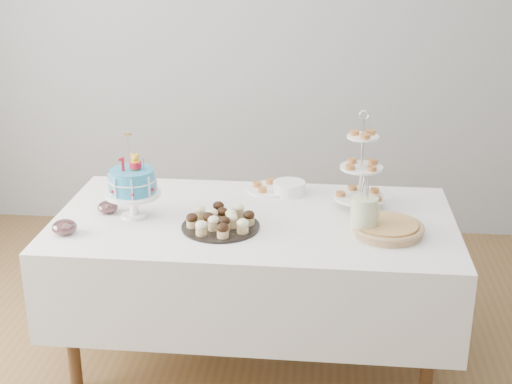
# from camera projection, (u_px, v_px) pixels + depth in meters

# --- Properties ---
(walls) EXTENTS (5.04, 4.04, 2.70)m
(walls) POSITION_uv_depth(u_px,v_px,m) (246.00, 116.00, 2.95)
(walls) COLOR #929496
(walls) RESTS_ON floor
(table) EXTENTS (1.92, 1.02, 0.77)m
(table) POSITION_uv_depth(u_px,v_px,m) (254.00, 260.00, 3.51)
(table) COLOR silver
(table) RESTS_ON floor
(birthday_cake) EXTENTS (0.27, 0.27, 0.41)m
(birthday_cake) POSITION_uv_depth(u_px,v_px,m) (133.00, 195.00, 3.40)
(birthday_cake) COLOR white
(birthday_cake) RESTS_ON table
(cupcake_tray) EXTENTS (0.37, 0.37, 0.08)m
(cupcake_tray) POSITION_uv_depth(u_px,v_px,m) (221.00, 220.00, 3.30)
(cupcake_tray) COLOR black
(cupcake_tray) RESTS_ON table
(pie) EXTENTS (0.33, 0.33, 0.05)m
(pie) POSITION_uv_depth(u_px,v_px,m) (387.00, 228.00, 3.24)
(pie) COLOR tan
(pie) RESTS_ON table
(tiered_stand) EXTENTS (0.26, 0.26, 0.50)m
(tiered_stand) POSITION_uv_depth(u_px,v_px,m) (361.00, 168.00, 3.48)
(tiered_stand) COLOR silver
(tiered_stand) RESTS_ON table
(plate_stack) EXTENTS (0.17, 0.17, 0.07)m
(plate_stack) POSITION_uv_depth(u_px,v_px,m) (289.00, 188.00, 3.72)
(plate_stack) COLOR white
(plate_stack) RESTS_ON table
(pastry_plate) EXTENTS (0.25, 0.25, 0.04)m
(pastry_plate) POSITION_uv_depth(u_px,v_px,m) (270.00, 187.00, 3.78)
(pastry_plate) COLOR white
(pastry_plate) RESTS_ON table
(jam_bowl_a) EXTENTS (0.11, 0.11, 0.07)m
(jam_bowl_a) POSITION_uv_depth(u_px,v_px,m) (64.00, 227.00, 3.24)
(jam_bowl_a) COLOR silver
(jam_bowl_a) RESTS_ON table
(jam_bowl_b) EXTENTS (0.10, 0.10, 0.06)m
(jam_bowl_b) POSITION_uv_depth(u_px,v_px,m) (108.00, 207.00, 3.48)
(jam_bowl_b) COLOR silver
(jam_bowl_b) RESTS_ON table
(utensil_pitcher) EXTENTS (0.13, 0.12, 0.27)m
(utensil_pitcher) POSITION_uv_depth(u_px,v_px,m) (364.00, 215.00, 3.21)
(utensil_pitcher) COLOR #EEE7CD
(utensil_pitcher) RESTS_ON table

